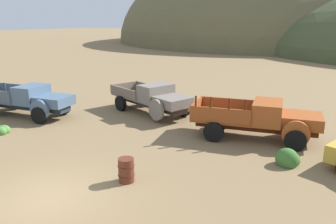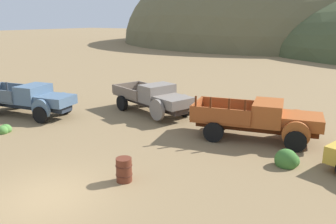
{
  "view_description": "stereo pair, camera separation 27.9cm",
  "coord_description": "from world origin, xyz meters",
  "px_view_note": "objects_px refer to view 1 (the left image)",
  "views": [
    {
      "loc": [
        8.69,
        -6.45,
        5.71
      ],
      "look_at": [
        0.12,
        7.16,
        1.3
      ],
      "focal_mm": 36.65,
      "sensor_mm": 36.0,
      "label": 1
    },
    {
      "loc": [
        8.92,
        -6.3,
        5.71
      ],
      "look_at": [
        0.12,
        7.16,
        1.3
      ],
      "focal_mm": 36.65,
      "sensor_mm": 36.0,
      "label": 2
    }
  ],
  "objects_px": {
    "oil_drum_spare": "(126,170)",
    "truck_primer_gray": "(155,99)",
    "truck_oxide_orange": "(265,119)",
    "truck_chalk_blue": "(31,100)"
  },
  "relations": [
    {
      "from": "truck_primer_gray",
      "to": "truck_oxide_orange",
      "type": "relative_size",
      "value": 0.98
    },
    {
      "from": "truck_oxide_orange",
      "to": "oil_drum_spare",
      "type": "xyz_separation_m",
      "value": [
        -2.8,
        -7.11,
        -0.56
      ]
    },
    {
      "from": "truck_oxide_orange",
      "to": "truck_chalk_blue",
      "type": "bearing_deg",
      "value": -178.45
    },
    {
      "from": "truck_oxide_orange",
      "to": "oil_drum_spare",
      "type": "height_order",
      "value": "truck_oxide_orange"
    },
    {
      "from": "truck_chalk_blue",
      "to": "truck_oxide_orange",
      "type": "distance_m",
      "value": 13.44
    },
    {
      "from": "truck_chalk_blue",
      "to": "truck_oxide_orange",
      "type": "bearing_deg",
      "value": 3.93
    },
    {
      "from": "truck_chalk_blue",
      "to": "oil_drum_spare",
      "type": "bearing_deg",
      "value": -30.7
    },
    {
      "from": "truck_oxide_orange",
      "to": "oil_drum_spare",
      "type": "relative_size",
      "value": 7.12
    },
    {
      "from": "oil_drum_spare",
      "to": "truck_primer_gray",
      "type": "bearing_deg",
      "value": 117.53
    },
    {
      "from": "truck_oxide_orange",
      "to": "oil_drum_spare",
      "type": "distance_m",
      "value": 7.66
    }
  ]
}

